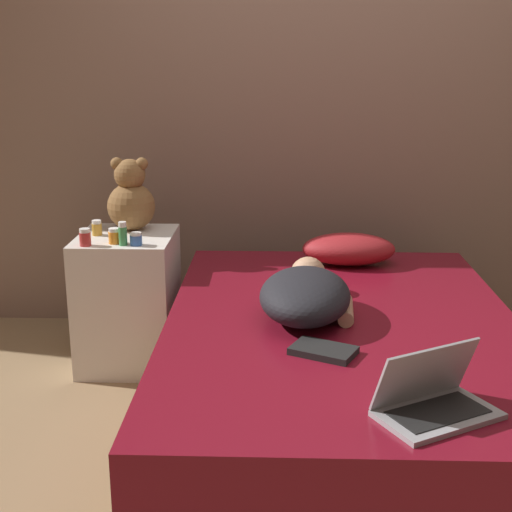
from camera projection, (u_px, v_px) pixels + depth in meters
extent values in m
plane|color=#937551|center=(339.00, 433.00, 2.86)|extent=(12.00, 12.00, 0.00)
cube|color=#846656|center=(327.00, 88.00, 3.74)|extent=(8.00, 0.06, 2.60)
cube|color=brown|center=(340.00, 403.00, 2.83)|extent=(1.38, 2.00, 0.27)
cube|color=maroon|center=(342.00, 346.00, 2.76)|extent=(1.35, 1.96, 0.22)
cube|color=silver|center=(129.00, 300.00, 3.45)|extent=(0.45, 0.49, 0.64)
ellipsoid|color=maroon|center=(349.00, 249.00, 3.44)|extent=(0.45, 0.27, 0.15)
ellipsoid|color=black|center=(305.00, 296.00, 2.72)|extent=(0.38, 0.54, 0.18)
sphere|color=tan|center=(308.00, 275.00, 3.03)|extent=(0.15, 0.15, 0.15)
cylinder|color=tan|center=(345.00, 310.00, 2.75)|extent=(0.08, 0.24, 0.06)
cube|color=#9E9EA3|center=(438.00, 415.00, 1.99)|extent=(0.39, 0.34, 0.02)
cube|color=black|center=(438.00, 412.00, 1.99)|extent=(0.31, 0.25, 0.00)
cube|color=#9E9EA3|center=(425.00, 373.00, 2.02)|extent=(0.32, 0.23, 0.18)
cube|color=black|center=(425.00, 373.00, 2.02)|extent=(0.29, 0.20, 0.16)
sphere|color=brown|center=(131.00, 206.00, 3.44)|extent=(0.23, 0.23, 0.23)
sphere|color=brown|center=(130.00, 175.00, 3.40)|extent=(0.15, 0.15, 0.15)
sphere|color=brown|center=(117.00, 164.00, 3.39)|extent=(0.06, 0.06, 0.06)
sphere|color=brown|center=(142.00, 164.00, 3.38)|extent=(0.06, 0.06, 0.06)
cylinder|color=#3D8E4C|center=(123.00, 236.00, 3.18)|extent=(0.04, 0.04, 0.08)
cylinder|color=white|center=(122.00, 224.00, 3.17)|extent=(0.03, 0.03, 0.02)
cylinder|color=#B72D2D|center=(85.00, 239.00, 3.17)|extent=(0.05, 0.05, 0.06)
cylinder|color=white|center=(85.00, 230.00, 3.16)|extent=(0.05, 0.05, 0.02)
cylinder|color=orange|center=(115.00, 237.00, 3.21)|extent=(0.05, 0.05, 0.05)
cylinder|color=white|center=(114.00, 230.00, 3.20)|extent=(0.05, 0.05, 0.02)
cylinder|color=#3866B2|center=(136.00, 240.00, 3.19)|extent=(0.05, 0.05, 0.05)
cylinder|color=white|center=(136.00, 234.00, 3.18)|extent=(0.05, 0.05, 0.01)
cylinder|color=gold|center=(97.00, 229.00, 3.36)|extent=(0.05, 0.05, 0.06)
cylinder|color=white|center=(96.00, 222.00, 3.35)|extent=(0.04, 0.04, 0.02)
cube|color=black|center=(323.00, 351.00, 2.41)|extent=(0.25, 0.21, 0.02)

